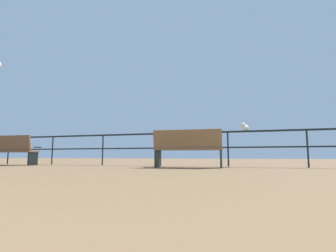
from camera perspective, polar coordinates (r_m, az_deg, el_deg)
name	(u,v)px	position (r m, az deg, el deg)	size (l,w,h in m)	color
pier_railing	(193,141)	(7.41, 5.71, -3.39)	(18.14, 0.05, 1.01)	black
bench_far_left	(10,149)	(9.67, -32.34, -4.42)	(1.75, 0.66, 0.96)	brown
bench_near_left	(188,147)	(6.48, 4.51, -4.72)	(1.78, 0.76, 0.97)	brown
seagull_on_rail	(245,127)	(7.28, 17.17, -0.24)	(0.28, 0.42, 0.21)	white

